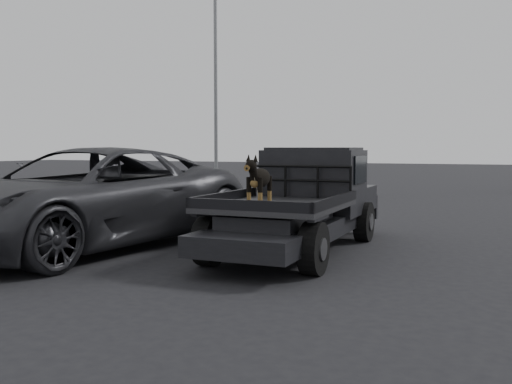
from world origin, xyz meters
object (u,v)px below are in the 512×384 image
at_px(flatbed_ute, 297,225).
at_px(floodlight_near, 215,29).
at_px(dog, 259,182).
at_px(parked_suv, 87,197).

distance_m(flatbed_ute, floodlight_near, 21.38).
relative_size(dog, floodlight_near, 0.05).
height_order(dog, floodlight_near, floodlight_near).
relative_size(parked_suv, floodlight_near, 0.45).
bearing_deg(parked_suv, floodlight_near, 118.68).
relative_size(flatbed_ute, dog, 7.30).
bearing_deg(parked_suv, flatbed_ute, 25.34).
bearing_deg(dog, floodlight_near, 118.98).
bearing_deg(floodlight_near, flatbed_ute, -58.71).
xyz_separation_m(flatbed_ute, parked_suv, (-3.63, -1.11, 0.44)).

